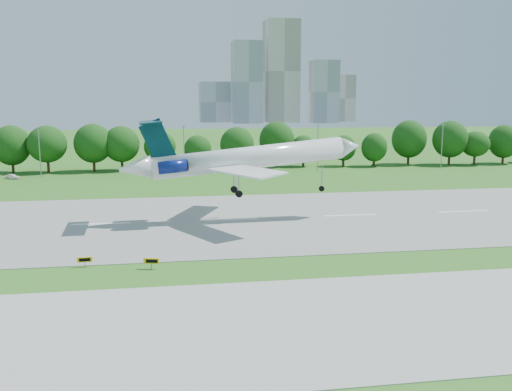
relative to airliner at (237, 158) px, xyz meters
The scene contains 10 objects.
ground 34.13m from the airliner, 130.36° to the right, with size 600.00×600.00×0.00m, color #286019.
runway 23.32m from the airliner, behind, with size 400.00×45.00×0.08m, color gray.
taxiway 48.84m from the airliner, 116.26° to the right, with size 400.00×23.00×0.08m, color #ADADA8.
tree_line 70.45m from the airliner, 107.51° to the left, with size 288.40×8.40×10.40m.
light_poles 61.90m from the airliner, 112.51° to the left, with size 175.90×0.25×12.19m.
skyline 374.71m from the airliner, 77.81° to the left, with size 127.00×52.00×80.00m.
airliner is the anchor object (origin of this frame).
taxi_sign_left 31.98m from the airliner, 132.13° to the right, with size 1.66×0.27×1.17m.
taxi_sign_right 29.39m from the airliner, 117.73° to the right, with size 1.79×0.63×1.26m.
service_vehicle_b 73.01m from the airliner, 130.78° to the left, with size 1.47×3.65×1.24m, color white.
Camera 1 is at (9.81, -63.33, 19.15)m, focal length 40.00 mm.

